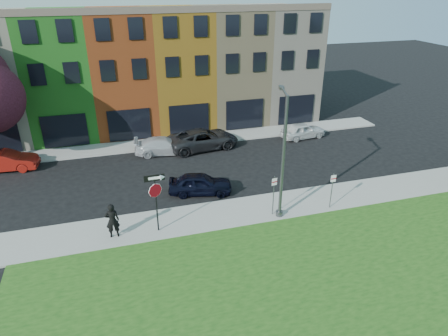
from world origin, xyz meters
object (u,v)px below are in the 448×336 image
object	(u,v)px
sedan_near	(200,184)
man	(112,221)
street_lamp	(283,157)
stop_sign	(155,192)

from	to	relation	value
sedan_near	man	bearing A→B (deg)	136.05
man	sedan_near	world-z (taller)	man
sedan_near	street_lamp	xyz separation A→B (m)	(3.74, -3.84, 3.00)
stop_sign	man	distance (m)	2.70
stop_sign	man	world-z (taller)	stop_sign
stop_sign	street_lamp	xyz separation A→B (m)	(6.91, -0.25, 1.18)
man	sedan_near	xyz separation A→B (m)	(5.47, 3.48, -0.42)
stop_sign	sedan_near	size ratio (longest dim) A/B	0.79
man	stop_sign	bearing A→B (deg)	177.85
stop_sign	sedan_near	distance (m)	5.12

